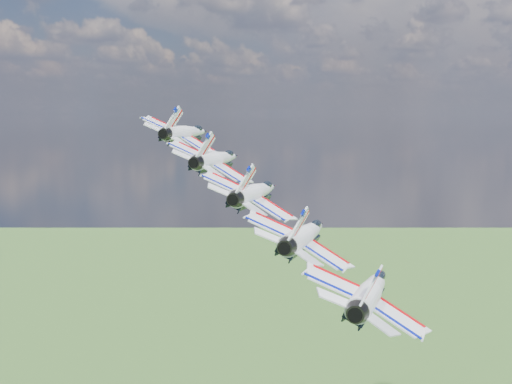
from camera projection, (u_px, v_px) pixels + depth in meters
The scene contains 5 objects.
jet_0 at pixel (187, 132), 101.67m from camera, with size 10.95×16.22×4.84m, color white, non-canonical shape.
jet_1 at pixel (217, 159), 91.58m from camera, with size 10.95×16.22×4.84m, color silver, non-canonical shape.
jet_2 at pixel (256, 192), 81.50m from camera, with size 10.95×16.22×4.84m, color white, non-canonical shape.
jet_3 at pixel (305, 234), 71.41m from camera, with size 10.95×16.22×4.84m, color white, non-canonical shape.
jet_4 at pixel (371, 291), 61.33m from camera, with size 10.95×16.22×4.84m, color silver, non-canonical shape.
Camera 1 is at (20.19, -51.96, 158.86)m, focal length 50.00 mm.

